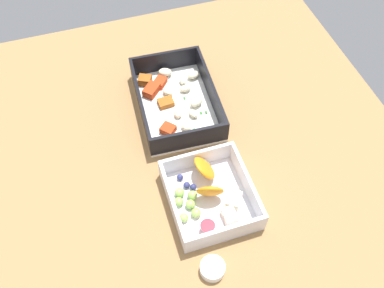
{
  "coord_description": "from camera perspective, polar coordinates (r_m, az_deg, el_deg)",
  "views": [
    {
      "loc": [
        -43.31,
        13.62,
        65.91
      ],
      "look_at": [
        -1.54,
        0.32,
        4.0
      ],
      "focal_mm": 38.8,
      "sensor_mm": 36.0,
      "label": 1
    }
  ],
  "objects": [
    {
      "name": "fruit_bowl",
      "position": [
        0.71,
        2.36,
        -7.1
      ],
      "size": [
        15.45,
        13.86,
        5.54
      ],
      "rotation": [
        0.0,
        0.0,
        0.0
      ],
      "color": "white",
      "rests_on": "table_surface"
    },
    {
      "name": "pasta_container",
      "position": [
        0.83,
        -2.25,
        5.96
      ],
      "size": [
        22.33,
        15.93,
        5.26
      ],
      "rotation": [
        0.0,
        0.0,
        -0.05
      ],
      "color": "white",
      "rests_on": "table_surface"
    },
    {
      "name": "table_surface",
      "position": [
        0.79,
        -0.12,
        -0.33
      ],
      "size": [
        80.0,
        80.0,
        2.0
      ],
      "primitive_type": "cube",
      "color": "#9E7547",
      "rests_on": "ground"
    },
    {
      "name": "paper_cup_liner",
      "position": [
        0.67,
        2.83,
        -16.72
      ],
      "size": [
        3.93,
        3.93,
        1.75
      ],
      "primitive_type": "cylinder",
      "color": "white",
      "rests_on": "table_surface"
    }
  ]
}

